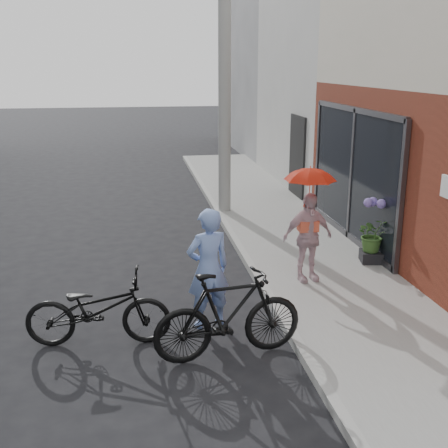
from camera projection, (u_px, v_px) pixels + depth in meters
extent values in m
plane|color=black|center=(217.00, 338.00, 7.23)|extent=(80.00, 80.00, 0.00)
cube|color=gray|center=(322.00, 270.00, 9.45)|extent=(2.20, 24.00, 0.12)
cube|color=#9E9E99|center=(255.00, 274.00, 9.26)|extent=(0.12, 24.00, 0.12)
cube|color=black|center=(353.00, 175.00, 10.67)|extent=(0.06, 3.80, 2.40)
cube|color=silver|center=(419.00, 60.00, 15.93)|extent=(8.00, 6.00, 7.00)
cube|color=slate|center=(333.00, 61.00, 22.57)|extent=(8.00, 8.00, 7.00)
cylinder|color=#9E9E99|center=(225.00, 59.00, 12.13)|extent=(0.28, 0.28, 7.00)
imported|color=#7B97DB|center=(208.00, 269.00, 7.35)|extent=(0.68, 0.53, 1.63)
imported|color=black|center=(98.00, 309.00, 6.96)|extent=(1.84, 0.77, 0.94)
imported|color=black|center=(228.00, 315.00, 6.63)|extent=(1.88, 0.76, 1.10)
imported|color=beige|center=(307.00, 237.00, 8.67)|extent=(0.87, 0.48, 1.40)
imported|color=#F1391C|center=(310.00, 171.00, 8.38)|extent=(0.75, 0.75, 0.66)
cube|color=black|center=(371.00, 257.00, 9.62)|extent=(0.42, 0.42, 0.19)
imported|color=#365C25|center=(373.00, 234.00, 9.51)|extent=(0.55, 0.47, 0.61)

